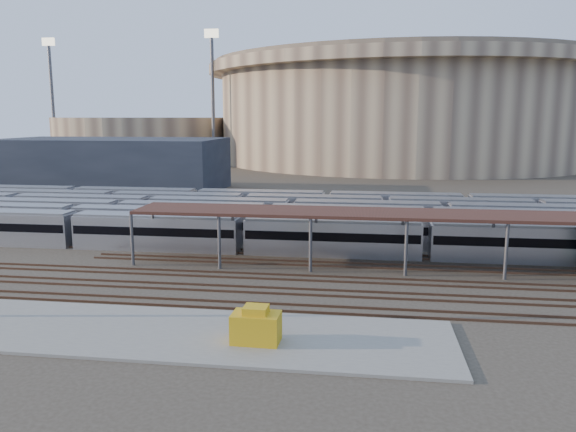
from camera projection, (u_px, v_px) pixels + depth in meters
The scene contains 12 objects.
ground at pixel (210, 272), 51.64m from camera, with size 420.00×420.00×0.00m, color #383026.
apron at pixel (76, 328), 37.69m from camera, with size 50.00×9.00×0.20m, color gray.
subway_trains at pixel (269, 218), 69.05m from camera, with size 122.83×23.90×3.60m.
inspection_shed at pixel (452, 217), 51.63m from camera, with size 60.30×6.00×5.30m.
empty_tracks at pixel (194, 287), 46.75m from camera, with size 170.00×9.62×0.18m.
stadium at pixel (403, 110), 181.84m from camera, with size 124.00×124.00×32.50m.
secondary_arena at pixel (142, 139), 185.50m from camera, with size 56.00×56.00×14.00m, color tan.
service_building at pixel (113, 164), 109.25m from camera, with size 42.00×20.00×10.00m, color #1E232D.
floodlight_0 at pixel (213, 94), 159.48m from camera, with size 4.00×1.00×38.40m.
floodlight_1 at pixel (52, 96), 176.84m from camera, with size 4.00×1.00×38.40m.
floodlight_3 at pixel (303, 99), 205.46m from camera, with size 4.00×1.00×38.40m.
yellow_equipment at pixel (256, 328), 34.88m from camera, with size 2.98×1.86×1.86m, color gold.
Camera 1 is at (14.13, -48.46, 14.02)m, focal length 35.00 mm.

